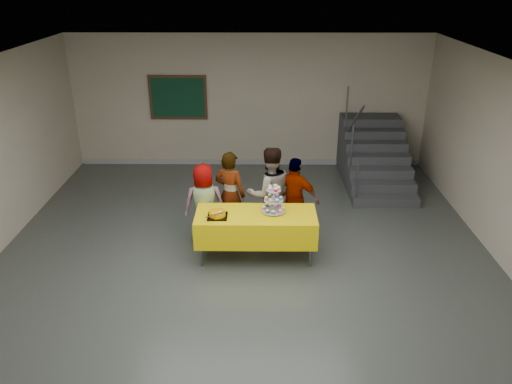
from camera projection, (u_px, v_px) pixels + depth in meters
room_shell at (242, 147)px, 6.45m from camera, size 10.00×10.04×3.02m
bake_table at (256, 226)px, 7.81m from camera, size 1.88×0.78×0.77m
cupcake_stand at (274, 201)px, 7.71m from camera, size 0.38×0.38×0.44m
bear_cake at (217, 213)px, 7.61m from camera, size 0.32×0.36×0.12m
schoolchild_a at (204, 204)px, 8.26m from camera, size 0.72×0.52×1.37m
schoolchild_b at (230, 194)px, 8.44m from camera, size 0.65×0.56×1.51m
schoolchild_c at (269, 193)px, 8.33m from camera, size 0.93×0.81×1.62m
schoolchild_d at (295, 199)px, 8.35m from camera, size 0.91×0.63×1.44m
staircase at (373, 158)px, 10.86m from camera, size 1.30×2.40×2.04m
noticeboard at (178, 98)px, 11.20m from camera, size 1.30×0.05×1.00m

